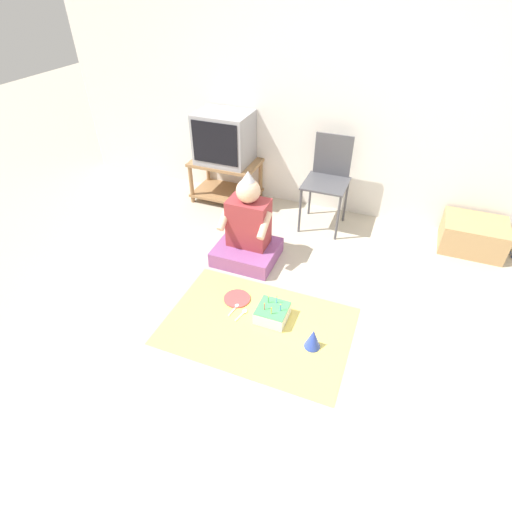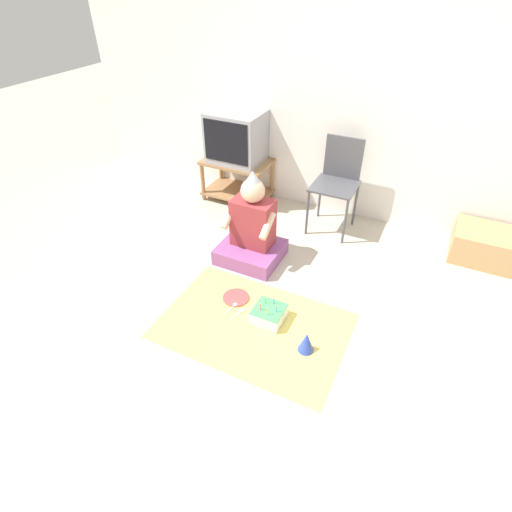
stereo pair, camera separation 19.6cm
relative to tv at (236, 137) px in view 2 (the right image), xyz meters
The scene contains 13 objects.
ground_plane 2.37m from the tv, 54.99° to the right, with size 16.00×16.00×0.00m, color #BCB29E.
wall_back 1.43m from the tv, 11.31° to the left, with size 6.40×0.06×2.55m.
tv_stand 0.44m from the tv, 90.00° to the right, with size 0.72×0.46×0.46m.
tv is the anchor object (origin of this frame).
folding_chair 1.15m from the tv, ahead, with size 0.41×0.42×0.89m.
cardboard_box_stack 2.59m from the tv, ahead, with size 0.55×0.44×0.28m.
person_seated 1.21m from the tv, 55.25° to the right, with size 0.54×0.49×0.84m.
party_cloth 2.11m from the tv, 58.44° to the right, with size 1.37×0.92×0.01m.
birthday_cake 2.04m from the tv, 54.83° to the right, with size 0.23×0.23×0.17m.
party_hat_blue 2.36m from the tv, 49.75° to the right, with size 0.12×0.12×0.16m.
paper_plate 1.82m from the tv, 62.33° to the right, with size 0.21×0.21×0.01m.
plastic_spoon_near 1.91m from the tv, 62.85° to the right, with size 0.04×0.14×0.01m.
plastic_spoon_far 1.97m from the tv, 61.08° to the right, with size 0.05×0.14×0.01m.
Camera 2 is at (0.68, -1.69, 2.21)m, focal length 28.00 mm.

